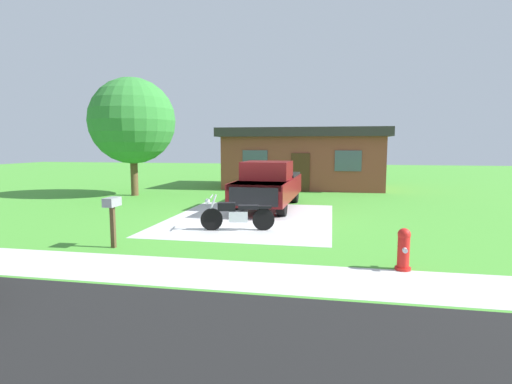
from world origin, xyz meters
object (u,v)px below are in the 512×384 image
(neighbor_house, at_px, (304,157))
(mailbox, at_px, (112,209))
(motorcycle, at_px, (237,215))
(pickup_truck, at_px, (269,184))
(shade_tree, at_px, (132,121))
(fire_hydrant, at_px, (404,250))

(neighbor_house, bearing_deg, mailbox, -103.16)
(motorcycle, bearing_deg, pickup_truck, 86.62)
(motorcycle, xyz_separation_m, shade_tree, (-7.02, 7.15, 3.24))
(motorcycle, relative_size, shade_tree, 0.38)
(pickup_truck, height_order, mailbox, pickup_truck)
(fire_hydrant, height_order, neighbor_house, neighbor_house)
(pickup_truck, height_order, neighbor_house, neighbor_house)
(shade_tree, distance_m, neighbor_house, 10.12)
(fire_hydrant, relative_size, mailbox, 0.69)
(motorcycle, xyz_separation_m, pickup_truck, (0.27, 4.52, 0.48))
(pickup_truck, distance_m, mailbox, 7.62)
(pickup_truck, xyz_separation_m, mailbox, (-2.82, -7.08, 0.03))
(motorcycle, bearing_deg, fire_hydrant, -36.28)
(pickup_truck, bearing_deg, mailbox, -111.68)
(motorcycle, distance_m, pickup_truck, 4.55)
(neighbor_house, bearing_deg, fire_hydrant, -78.84)
(fire_hydrant, xyz_separation_m, neighbor_house, (-3.16, 16.02, 1.36))
(neighbor_house, bearing_deg, motorcycle, -94.74)
(mailbox, xyz_separation_m, neighbor_house, (3.62, 15.48, 0.81))
(fire_hydrant, height_order, mailbox, mailbox)
(motorcycle, bearing_deg, neighbor_house, 85.26)
(motorcycle, distance_m, neighbor_house, 13.02)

